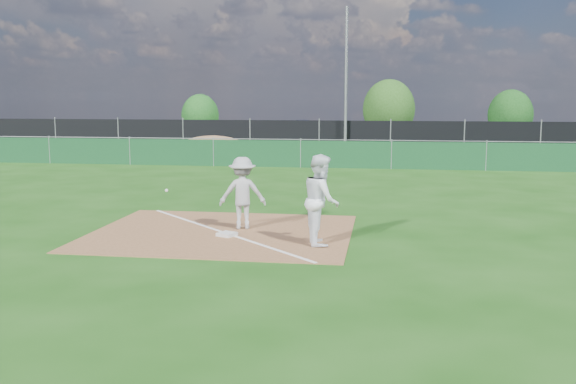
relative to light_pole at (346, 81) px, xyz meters
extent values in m
plane|color=#17480F|center=(-1.50, -12.70, -4.00)|extent=(90.00, 90.00, 0.00)
cube|color=brown|center=(-1.50, -21.70, -3.99)|extent=(6.00, 5.00, 0.02)
cube|color=white|center=(-1.50, -21.70, -3.98)|extent=(5.01, 5.01, 0.01)
cube|color=#103D1F|center=(-1.50, -7.70, -3.40)|extent=(44.00, 0.05, 1.20)
ellipsoid|color=olive|center=(-6.50, -4.20, -3.42)|extent=(3.38, 2.60, 1.17)
cube|color=black|center=(-1.50, 0.30, -3.10)|extent=(46.00, 0.04, 1.80)
cube|color=black|center=(-1.50, 5.30, -4.00)|extent=(46.00, 9.00, 0.01)
cylinder|color=slate|center=(0.00, 0.00, 0.00)|extent=(0.16, 0.16, 8.00)
cube|color=silver|center=(-1.28, -22.08, -3.94)|extent=(0.48, 0.48, 0.08)
imported|color=#B3B3B6|center=(-1.11, -21.21, -3.12)|extent=(1.22, 0.86, 1.72)
sphere|color=white|center=(-3.00, -21.19, -3.11)|extent=(0.08, 0.08, 0.08)
imported|color=white|center=(0.90, -22.50, -3.03)|extent=(0.92, 1.08, 1.94)
imported|color=#A2A5AA|center=(-6.36, 4.37, -3.30)|extent=(4.06, 1.65, 1.38)
imported|color=black|center=(-2.59, 4.94, -3.18)|extent=(5.16, 2.56, 1.62)
imported|color=black|center=(1.89, 4.71, -3.27)|extent=(5.37, 3.53, 1.45)
cylinder|color=#382316|center=(-11.62, 11.07, -3.53)|extent=(0.24, 0.24, 0.93)
ellipsoid|color=#164F16|center=(-11.62, 11.07, -2.29)|extent=(2.79, 2.79, 3.21)
cylinder|color=#382316|center=(2.42, 10.41, -3.39)|extent=(0.24, 0.24, 1.22)
ellipsoid|color=#214D16|center=(2.42, 10.41, -1.76)|extent=(3.67, 3.67, 4.22)
cylinder|color=#382316|center=(10.78, 10.72, -3.49)|extent=(0.24, 0.24, 1.02)
ellipsoid|color=#134213|center=(10.78, 10.72, -2.13)|extent=(3.06, 3.06, 3.52)
camera|label=1|loc=(2.23, -35.95, -0.84)|focal=40.00mm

